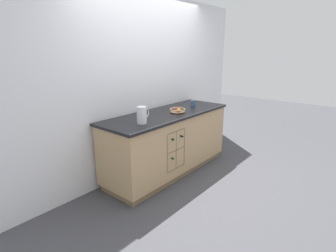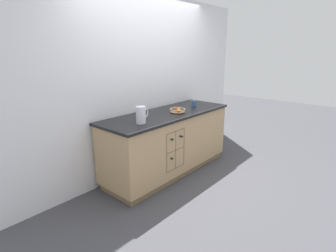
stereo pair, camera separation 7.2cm
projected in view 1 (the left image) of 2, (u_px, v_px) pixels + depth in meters
The scene contains 6 objects.
ground_plane at pixel (168, 171), 3.99m from camera, with size 14.00×14.00×0.00m, color #424247.
back_wall at pixel (147, 85), 3.88m from camera, with size 4.47×0.06×2.55m, color white.
kitchen_island at pixel (168, 142), 3.86m from camera, with size 2.11×0.74×0.91m.
fruit_bowl at pixel (178, 110), 3.73m from camera, with size 0.23×0.23×0.07m.
white_pitcher at pixel (142, 115), 3.15m from camera, with size 0.18×0.12×0.21m.
ceramic_mug at pixel (193, 103), 4.19m from camera, with size 0.11×0.08×0.08m.
Camera 1 is at (-2.79, -2.34, 1.77)m, focal length 28.00 mm.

